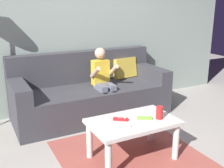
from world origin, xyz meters
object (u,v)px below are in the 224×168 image
object	(u,v)px
person_seated_on_couch	(103,79)
game_remote_red_near_edge	(121,119)
soda_can	(159,113)
game_remote_white_far_corner	(123,128)
couch	(91,94)
coffee_table	(133,127)
game_remote_lime_center	(144,118)

from	to	relation	value
person_seated_on_couch	game_remote_red_near_edge	size ratio (longest dim) A/B	6.81
game_remote_red_near_edge	soda_can	world-z (taller)	soda_can
game_remote_red_near_edge	game_remote_white_far_corner	distance (m)	0.18
couch	soda_can	size ratio (longest dim) A/B	16.50
couch	coffee_table	world-z (taller)	couch
couch	person_seated_on_couch	xyz separation A→B (m)	(0.10, -0.18, 0.23)
coffee_table	game_remote_lime_center	bearing A→B (deg)	-13.74
couch	soda_can	distance (m)	1.30
coffee_table	game_remote_lime_center	xyz separation A→B (m)	(0.11, -0.03, 0.08)
person_seated_on_couch	game_remote_white_far_corner	size ratio (longest dim) A/B	6.45
couch	game_remote_lime_center	xyz separation A→B (m)	(0.02, -1.23, 0.12)
game_remote_white_far_corner	game_remote_lime_center	bearing A→B (deg)	17.82
coffee_table	game_remote_white_far_corner	distance (m)	0.22
coffee_table	game_remote_red_near_edge	size ratio (longest dim) A/B	6.10
couch	coffee_table	size ratio (longest dim) A/B	2.45
person_seated_on_couch	coffee_table	bearing A→B (deg)	-100.17
couch	soda_can	bearing A→B (deg)	-82.94
game_remote_lime_center	soda_can	distance (m)	0.15
person_seated_on_couch	game_remote_white_far_corner	xyz separation A→B (m)	(-0.35, -1.14, -0.12)
couch	game_remote_red_near_edge	world-z (taller)	couch
person_seated_on_couch	game_remote_red_near_edge	distance (m)	1.02
game_remote_white_far_corner	game_remote_red_near_edge	bearing A→B (deg)	68.30
couch	soda_can	world-z (taller)	couch
game_remote_lime_center	soda_can	size ratio (longest dim) A/B	1.13
coffee_table	game_remote_red_near_edge	distance (m)	0.14
game_remote_white_far_corner	soda_can	size ratio (longest dim) A/B	1.16
game_remote_red_near_edge	game_remote_white_far_corner	xyz separation A→B (m)	(-0.07, -0.17, 0.00)
couch	game_remote_lime_center	distance (m)	1.23
game_remote_white_far_corner	soda_can	distance (m)	0.42
game_remote_red_near_edge	game_remote_white_far_corner	bearing A→B (deg)	-111.70
couch	game_remote_white_far_corner	distance (m)	1.35
coffee_table	game_remote_red_near_edge	xyz separation A→B (m)	(-0.10, 0.05, 0.08)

